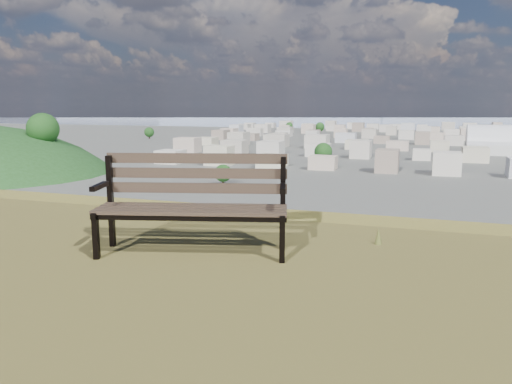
% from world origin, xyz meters
% --- Properties ---
extents(park_bench, '(1.97, 1.07, 0.98)m').
position_xyz_m(park_bench, '(0.64, 2.34, 25.56)').
color(park_bench, '#3D2D23').
rests_on(park_bench, hilltop_mesa).
extents(city_blocks, '(395.00, 361.00, 7.00)m').
position_xyz_m(city_blocks, '(0.00, 394.44, 3.50)').
color(city_blocks, beige).
rests_on(city_blocks, ground).
extents(city_trees, '(406.52, 387.20, 9.98)m').
position_xyz_m(city_trees, '(-26.39, 319.00, 4.83)').
color(city_trees, black).
rests_on(city_trees, ground).
extents(bay_water, '(2400.00, 700.00, 0.12)m').
position_xyz_m(bay_water, '(0.00, 900.00, 0.00)').
color(bay_water, '#8691AB').
rests_on(bay_water, ground).
extents(far_hills, '(2050.00, 340.00, 60.00)m').
position_xyz_m(far_hills, '(-60.92, 1402.93, 25.47)').
color(far_hills, '#939FB6').
rests_on(far_hills, ground).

